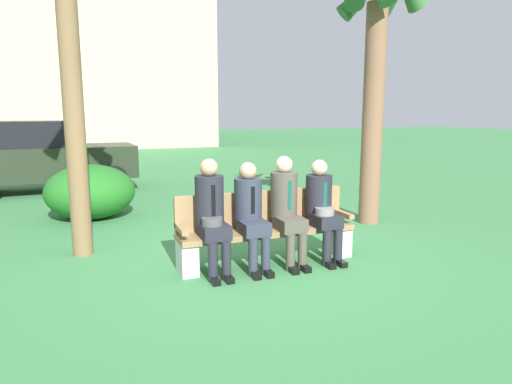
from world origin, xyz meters
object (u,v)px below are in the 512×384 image
park_bench (266,229)px  building_backdrop (71,46)px  seated_man_rightmost (322,205)px  seated_man_leftmost (212,211)px  shrub_near_bench (90,192)px  palm_tree_tall (376,35)px  seated_man_centerleft (251,210)px  parked_car_near (47,157)px  seated_man_centerright (287,205)px

park_bench → building_backdrop: bearing=95.3°
park_bench → seated_man_rightmost: seated_man_rightmost is taller
seated_man_leftmost → seated_man_rightmost: bearing=-0.3°
seated_man_leftmost → shrub_near_bench: seated_man_leftmost is taller
seated_man_leftmost → building_backdrop: building_backdrop is taller
palm_tree_tall → shrub_near_bench: palm_tree_tall is taller
seated_man_centerleft → parked_car_near: 7.24m
seated_man_centerright → parked_car_near: parked_car_near is taller
seated_man_leftmost → seated_man_rightmost: seated_man_leftmost is taller
shrub_near_bench → seated_man_centerright: bearing=-57.5°
seated_man_centerright → park_bench: bearing=151.3°
parked_car_near → building_backdrop: 16.59m
park_bench → parked_car_near: bearing=113.1°
shrub_near_bench → seated_man_rightmost: bearing=-52.1°
parked_car_near → building_backdrop: (0.72, 15.94, 4.54)m
seated_man_centerright → shrub_near_bench: seated_man_centerright is taller
parked_car_near → seated_man_centerright: bearing=-65.7°
parked_car_near → shrub_near_bench: bearing=-75.7°
park_bench → shrub_near_bench: bearing=120.7°
shrub_near_bench → parked_car_near: bearing=104.3°
park_bench → seated_man_leftmost: (-0.74, -0.13, 0.32)m
seated_man_leftmost → palm_tree_tall: (3.21, 1.43, 2.36)m
park_bench → building_backdrop: 23.21m
seated_man_centerright → parked_car_near: 7.42m
seated_man_leftmost → seated_man_rightmost: (1.47, -0.01, -0.03)m
seated_man_centerleft → parked_car_near: size_ratio=0.33×
park_bench → palm_tree_tall: size_ratio=0.48×
seated_man_rightmost → park_bench: bearing=169.4°
seated_man_leftmost → seated_man_centerright: size_ratio=1.00×
parked_car_near → building_backdrop: size_ratio=0.27×
park_bench → parked_car_near: (-2.83, 6.64, 0.40)m
seated_man_rightmost → building_backdrop: 23.37m
building_backdrop → seated_man_centerleft: bearing=-85.3°
park_bench → palm_tree_tall: palm_tree_tall is taller
park_bench → seated_man_leftmost: 0.82m
seated_man_centerleft → palm_tree_tall: palm_tree_tall is taller
park_bench → seated_man_centerleft: 0.41m
seated_man_centerleft → building_backdrop: size_ratio=0.09×
park_bench → shrub_near_bench: shrub_near_bench is taller
seated_man_centerright → seated_man_rightmost: size_ratio=1.05×
seated_man_rightmost → palm_tree_tall: palm_tree_tall is taller
seated_man_rightmost → seated_man_leftmost: bearing=179.7°
seated_man_centerright → seated_man_rightmost: seated_man_centerright is taller
seated_man_rightmost → parked_car_near: 7.65m
shrub_near_bench → parked_car_near: size_ratio=0.39×
park_bench → seated_man_centerleft: seated_man_centerleft is taller
seated_man_rightmost → building_backdrop: size_ratio=0.09×
seated_man_centerleft → shrub_near_bench: bearing=116.5°
palm_tree_tall → parked_car_near: palm_tree_tall is taller
seated_man_leftmost → seated_man_centerleft: size_ratio=1.05×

